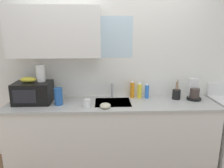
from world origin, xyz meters
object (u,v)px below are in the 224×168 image
at_px(banana_bunch, 28,80).
at_px(coffee_maker, 194,92).
at_px(dish_soap_bottle_orange, 132,89).
at_px(microwave, 33,93).
at_px(dish_soap_bottle_yellow, 140,90).
at_px(cereal_canister, 58,96).
at_px(mug_white, 87,103).
at_px(small_bowl, 105,106).
at_px(utensil_crock, 176,94).
at_px(paper_towel_roll, 41,73).
at_px(dish_soap_bottle_blue, 147,91).

bearing_deg(banana_bunch, coffee_maker, 1.53).
xyz_separation_m(coffee_maker, dish_soap_bottle_orange, (-0.82, 0.11, 0.01)).
bearing_deg(microwave, coffee_maker, 1.61).
xyz_separation_m(dish_soap_bottle_orange, dish_soap_bottle_yellow, (0.10, -0.03, -0.01)).
distance_m(banana_bunch, cereal_canister, 0.45).
xyz_separation_m(mug_white, small_bowl, (0.22, -0.06, -0.02)).
relative_size(mug_white, utensil_crock, 0.35).
height_order(dish_soap_bottle_yellow, mug_white, dish_soap_bottle_yellow).
bearing_deg(microwave, paper_towel_roll, 27.17).
bearing_deg(paper_towel_roll, dish_soap_bottle_blue, 3.30).
relative_size(paper_towel_roll, coffee_maker, 0.79).
xyz_separation_m(paper_towel_roll, dish_soap_bottle_blue, (1.40, 0.08, -0.28)).
relative_size(dish_soap_bottle_blue, cereal_canister, 1.01).
xyz_separation_m(microwave, dish_soap_bottle_yellow, (1.40, 0.14, -0.03)).
height_order(paper_towel_roll, mug_white, paper_towel_roll).
bearing_deg(dish_soap_bottle_blue, utensil_crock, -8.80).
bearing_deg(dish_soap_bottle_yellow, banana_bunch, -174.52).
height_order(microwave, paper_towel_roll, paper_towel_roll).
bearing_deg(paper_towel_roll, utensil_crock, 0.63).
relative_size(dish_soap_bottle_yellow, small_bowl, 1.80).
bearing_deg(cereal_canister, coffee_maker, 5.06).
height_order(paper_towel_roll, small_bowl, paper_towel_roll).
bearing_deg(mug_white, cereal_canister, 166.17).
bearing_deg(banana_bunch, cereal_canister, -14.38).
relative_size(cereal_canister, mug_white, 2.30).
height_order(banana_bunch, dish_soap_bottle_orange, banana_bunch).
relative_size(dish_soap_bottle_orange, dish_soap_bottle_blue, 1.14).
xyz_separation_m(cereal_canister, small_bowl, (0.59, -0.15, -0.08)).
relative_size(banana_bunch, coffee_maker, 0.71).
height_order(paper_towel_roll, dish_soap_bottle_yellow, paper_towel_roll).
bearing_deg(dish_soap_bottle_blue, dish_soap_bottle_orange, 169.72).
bearing_deg(microwave, utensil_crock, 2.15).
bearing_deg(dish_soap_bottle_yellow, mug_white, -154.73).
distance_m(paper_towel_roll, coffee_maker, 2.05).
bearing_deg(banana_bunch, dish_soap_bottle_orange, 7.02).
height_order(coffee_maker, cereal_canister, coffee_maker).
xyz_separation_m(paper_towel_roll, coffee_maker, (2.03, 0.01, -0.28)).
bearing_deg(utensil_crock, mug_white, -167.71).
bearing_deg(cereal_canister, dish_soap_bottle_yellow, 12.69).
bearing_deg(banana_bunch, dish_soap_bottle_blue, 4.82).
relative_size(paper_towel_roll, small_bowl, 1.69).
bearing_deg(utensil_crock, banana_bunch, -177.95).
xyz_separation_m(banana_bunch, small_bowl, (0.98, -0.25, -0.27)).
bearing_deg(mug_white, utensil_crock, 12.29).
xyz_separation_m(banana_bunch, dish_soap_bottle_orange, (1.36, 0.17, -0.19)).
bearing_deg(dish_soap_bottle_orange, small_bowl, -132.35).
distance_m(microwave, coffee_maker, 2.13).
bearing_deg(dish_soap_bottle_yellow, microwave, -174.27).
relative_size(paper_towel_roll, mug_white, 2.32).
distance_m(banana_bunch, paper_towel_roll, 0.18).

